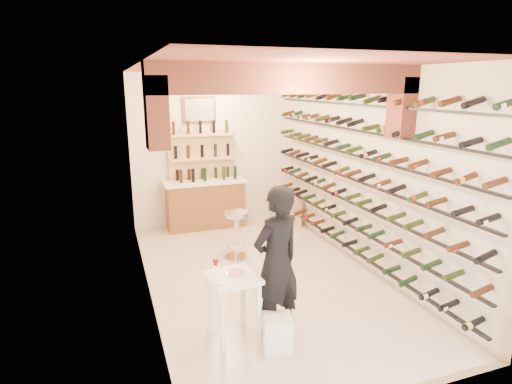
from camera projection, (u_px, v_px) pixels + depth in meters
ground at (262, 275)px, 6.76m from camera, size 6.00×6.00×0.00m
room_shell at (269, 136)px, 5.97m from camera, size 3.52×6.02×3.21m
wine_rack at (351, 174)px, 6.87m from camera, size 0.32×5.70×2.56m
back_counter at (205, 203)px, 8.95m from camera, size 1.70×0.62×1.29m
back_shelving at (202, 171)px, 9.01m from camera, size 1.40×0.31×2.73m
tasting_table at (233, 287)px, 4.93m from camera, size 0.61×0.61×0.98m
white_stool at (277, 333)px, 4.83m from camera, size 0.39×0.39×0.40m
person at (277, 262)px, 4.96m from camera, size 0.79×0.65×1.86m
chrome_barstool at (237, 232)px, 7.30m from camera, size 0.44×0.44×0.85m
crate_lower at (288, 218)px, 9.14m from camera, size 0.63×0.53×0.32m
crate_upper at (289, 204)px, 9.06m from camera, size 0.53×0.40×0.29m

